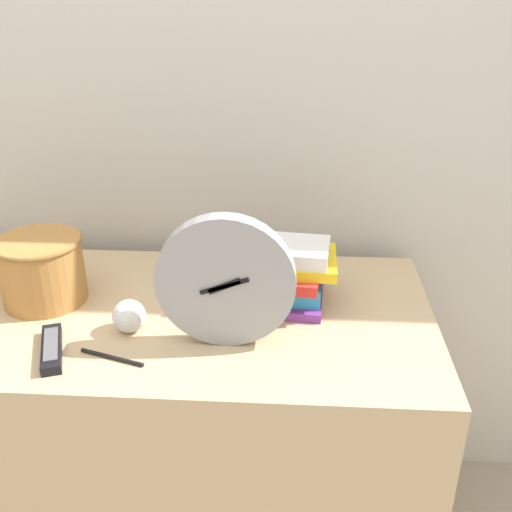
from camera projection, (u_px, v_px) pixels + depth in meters
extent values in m
cube|color=beige|center=(170.00, 66.00, 1.44)|extent=(6.00, 0.04, 2.40)
cube|color=tan|center=(163.00, 438.00, 1.48)|extent=(1.23, 0.59, 0.74)
cylinder|color=#99999E|center=(225.00, 281.00, 1.15)|extent=(0.27, 0.04, 0.27)
cylinder|color=white|center=(225.00, 284.00, 1.14)|extent=(0.24, 0.01, 0.24)
cube|color=black|center=(224.00, 286.00, 1.14)|extent=(0.07, 0.01, 0.04)
cube|color=black|center=(224.00, 286.00, 1.14)|extent=(0.10, 0.01, 0.04)
cylinder|color=black|center=(224.00, 286.00, 1.14)|extent=(0.01, 0.00, 0.01)
cube|color=#7A3899|center=(275.00, 296.00, 1.35)|extent=(0.23, 0.19, 0.02)
cube|color=#2D9ED1|center=(279.00, 285.00, 1.33)|extent=(0.18, 0.13, 0.04)
cube|color=red|center=(280.00, 272.00, 1.31)|extent=(0.19, 0.18, 0.02)
cube|color=yellow|center=(282.00, 260.00, 1.31)|extent=(0.24, 0.16, 0.02)
cube|color=white|center=(279.00, 250.00, 1.29)|extent=(0.23, 0.14, 0.03)
cylinder|color=#B27A3D|center=(42.00, 270.00, 1.33)|extent=(0.18, 0.18, 0.15)
torus|color=olive|center=(37.00, 242.00, 1.30)|extent=(0.19, 0.19, 0.01)
cube|color=black|center=(52.00, 349.00, 1.17)|extent=(0.09, 0.16, 0.02)
cube|color=#59595E|center=(51.00, 344.00, 1.16)|extent=(0.06, 0.12, 0.00)
sphere|color=white|center=(129.00, 316.00, 1.23)|extent=(0.07, 0.07, 0.07)
cylinder|color=black|center=(112.00, 357.00, 1.15)|extent=(0.13, 0.05, 0.01)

